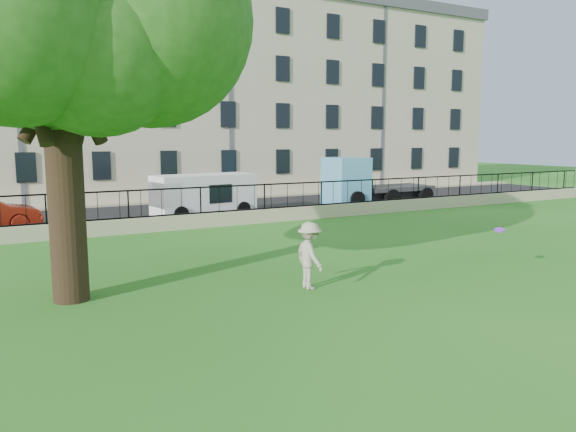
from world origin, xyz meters
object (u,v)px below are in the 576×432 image
white_van (204,196)px  blue_truck (378,180)px  frisbee (500,230)px  man (310,255)px

white_van → blue_truck: (10.66, 0.25, 0.33)m
white_van → frisbee: bearing=-86.2°
man → frisbee: bearing=-103.6°
man → blue_truck: bearing=-39.6°
frisbee → white_van: white_van is taller
frisbee → blue_truck: size_ratio=0.04×
blue_truck → white_van: bearing=-177.8°
white_van → blue_truck: blue_truck is taller
man → blue_truck: size_ratio=0.26×
man → blue_truck: blue_truck is taller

